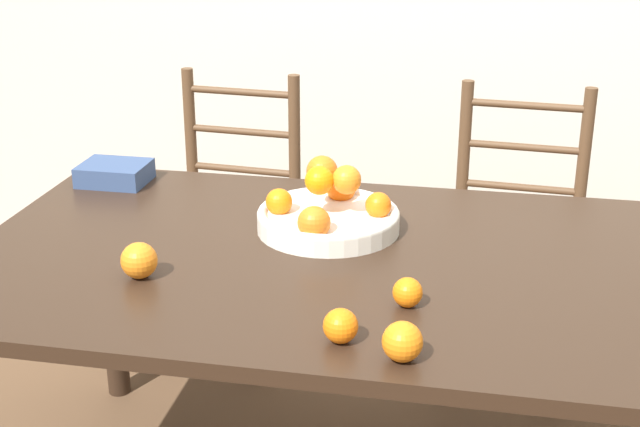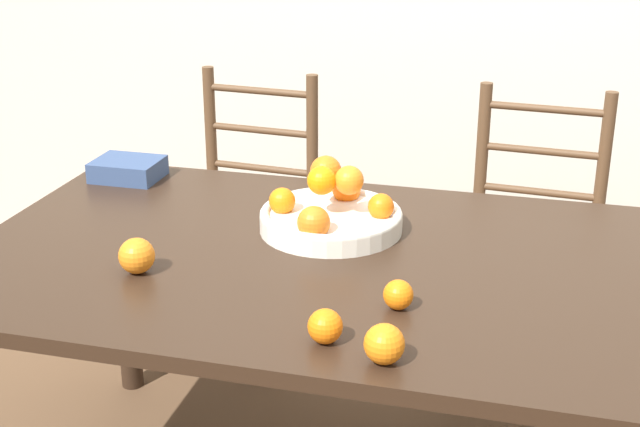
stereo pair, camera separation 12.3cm
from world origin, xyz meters
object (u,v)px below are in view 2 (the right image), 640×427
object	(u,v)px
orange_loose_0	(384,344)
orange_loose_1	(398,295)
fruit_bowl	(331,213)
book_stack	(128,169)
orange_loose_2	(137,256)
orange_loose_3	(325,326)
chair_right	(530,247)
chair_left	(246,219)

from	to	relation	value
orange_loose_0	orange_loose_1	size ratio (longest dim) A/B	1.22
fruit_bowl	book_stack	xyz separation A→B (m)	(-0.66, 0.23, -0.02)
orange_loose_1	orange_loose_2	world-z (taller)	orange_loose_2
orange_loose_3	chair_right	world-z (taller)	chair_right
orange_loose_0	chair_right	world-z (taller)	chair_right
orange_loose_0	orange_loose_3	xyz separation A→B (m)	(-0.12, 0.04, -0.00)
chair_left	orange_loose_1	bearing A→B (deg)	-51.69
orange_loose_1	book_stack	xyz separation A→B (m)	(-0.90, 0.61, -0.00)
orange_loose_1	chair_left	size ratio (longest dim) A/B	0.07
chair_left	orange_loose_2	bearing A→B (deg)	-79.00
fruit_bowl	orange_loose_2	world-z (taller)	fruit_bowl
chair_left	orange_loose_0	bearing A→B (deg)	-55.97
chair_left	book_stack	bearing A→B (deg)	-108.65
orange_loose_1	orange_loose_2	size ratio (longest dim) A/B	0.77
orange_loose_2	orange_loose_0	bearing A→B (deg)	-21.66
fruit_bowl	chair_right	world-z (taller)	chair_right
orange_loose_2	chair_right	distance (m)	1.36
fruit_bowl	orange_loose_0	size ratio (longest dim) A/B	4.67
orange_loose_0	chair_right	bearing A→B (deg)	79.86
chair_right	orange_loose_1	bearing A→B (deg)	-98.77
orange_loose_1	chair_left	distance (m)	1.31
orange_loose_3	book_stack	size ratio (longest dim) A/B	0.36
chair_left	book_stack	world-z (taller)	chair_left
orange_loose_0	orange_loose_2	bearing A→B (deg)	158.34
orange_loose_2	chair_left	world-z (taller)	chair_left
orange_loose_3	chair_right	bearing A→B (deg)	74.13
orange_loose_0	orange_loose_1	world-z (taller)	orange_loose_0
chair_right	orange_loose_0	bearing A→B (deg)	-96.07
fruit_bowl	chair_right	xyz separation A→B (m)	(0.48, 0.68, -0.32)
orange_loose_3	chair_left	bearing A→B (deg)	115.93
fruit_bowl	chair_right	bearing A→B (deg)	55.03
orange_loose_0	orange_loose_1	distance (m)	0.22
orange_loose_3	book_stack	xyz separation A→B (m)	(-0.79, 0.78, -0.01)
orange_loose_1	chair_right	size ratio (longest dim) A/B	0.07
orange_loose_0	orange_loose_1	xyz separation A→B (m)	(-0.01, 0.22, -0.01)
orange_loose_2	book_stack	bearing A→B (deg)	118.02
orange_loose_2	orange_loose_3	bearing A→B (deg)	-22.08
book_stack	orange_loose_0	bearing A→B (deg)	-42.01
orange_loose_2	orange_loose_3	size ratio (longest dim) A/B	1.20
orange_loose_3	chair_left	xyz separation A→B (m)	(-0.60, 1.23, -0.31)
fruit_bowl	book_stack	world-z (taller)	fruit_bowl
fruit_bowl	orange_loose_2	xyz separation A→B (m)	(-0.35, -0.35, -0.01)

